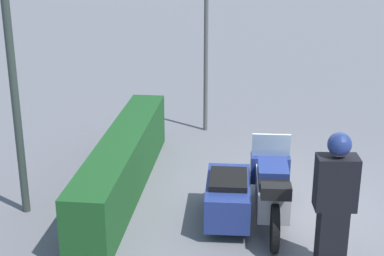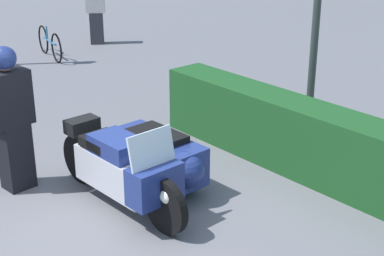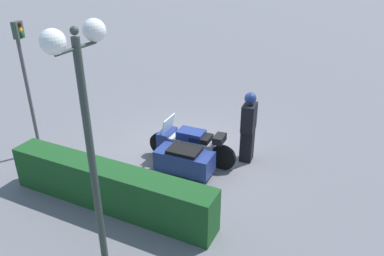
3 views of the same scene
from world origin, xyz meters
name	(u,v)px [view 3 (image 3 of 3)]	position (x,y,z in m)	size (l,w,h in m)	color
ground_plane	(185,152)	(0.00, 0.00, 0.00)	(160.00, 160.00, 0.00)	slate
police_motorcycle	(184,152)	(-0.35, 0.71, 0.47)	(2.41, 1.29, 1.16)	black
officer_rider	(248,126)	(-1.63, -0.37, 0.99)	(0.35, 0.54, 1.88)	black
hedge_bush_curbside	(109,187)	(0.38, 2.79, 0.49)	(4.82, 0.63, 0.98)	#19471E
twin_lamp_post	(83,97)	(-0.50, 4.15, 3.16)	(0.33, 1.12, 4.19)	#2D3833
traffic_light_near	(25,71)	(3.55, 1.70, 2.30)	(0.22, 0.28, 3.51)	#4C4C4C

